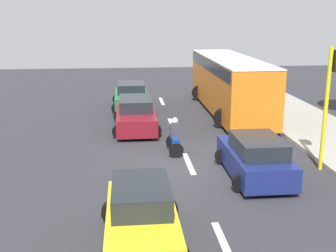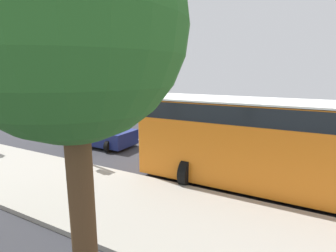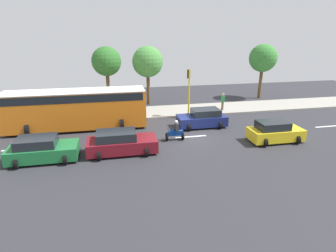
{
  "view_description": "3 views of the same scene",
  "coord_description": "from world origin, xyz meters",
  "px_view_note": "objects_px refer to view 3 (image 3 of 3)",
  "views": [
    {
      "loc": [
        -2.36,
        -15.21,
        5.6
      ],
      "look_at": [
        -0.55,
        2.58,
        0.83
      ],
      "focal_mm": 45.24,
      "sensor_mm": 36.0,
      "label": 1
    },
    {
      "loc": [
        13.05,
        8.78,
        4.11
      ],
      "look_at": [
        0.16,
        1.84,
        1.09
      ],
      "focal_mm": 28.14,
      "sensor_mm": 36.0,
      "label": 2
    },
    {
      "loc": [
        -18.59,
        5.53,
        7.57
      ],
      "look_at": [
        -0.26,
        1.83,
        1.08
      ],
      "focal_mm": 29.15,
      "sensor_mm": 36.0,
      "label": 3
    }
  ],
  "objects_px": {
    "car_green": "(42,150)",
    "street_tree_center": "(263,58)",
    "car_dark_blue": "(202,118)",
    "motorcycle": "(175,132)",
    "car_maroon": "(121,143)",
    "street_tree_north": "(106,62)",
    "traffic_light_corner": "(189,86)",
    "city_bus": "(76,107)",
    "car_yellow_cab": "(275,132)",
    "pedestrian_near_signal": "(223,101)",
    "street_tree_south": "(148,62)"
  },
  "relations": [
    {
      "from": "car_dark_blue",
      "to": "street_tree_north",
      "type": "xyz_separation_m",
      "value": [
        8.51,
        7.66,
        3.93
      ]
    },
    {
      "from": "car_maroon",
      "to": "car_dark_blue",
      "type": "distance_m",
      "value": 7.95
    },
    {
      "from": "car_maroon",
      "to": "traffic_light_corner",
      "type": "xyz_separation_m",
      "value": [
        6.73,
        -6.41,
        2.22
      ]
    },
    {
      "from": "street_tree_north",
      "to": "motorcycle",
      "type": "bearing_deg",
      "value": -156.62
    },
    {
      "from": "car_yellow_cab",
      "to": "motorcycle",
      "type": "distance_m",
      "value": 7.19
    },
    {
      "from": "city_bus",
      "to": "street_tree_center",
      "type": "distance_m",
      "value": 21.51
    },
    {
      "from": "motorcycle",
      "to": "car_maroon",
      "type": "bearing_deg",
      "value": 110.39
    },
    {
      "from": "street_tree_north",
      "to": "traffic_light_corner",
      "type": "bearing_deg",
      "value": -128.71
    },
    {
      "from": "car_yellow_cab",
      "to": "car_dark_blue",
      "type": "distance_m",
      "value": 5.83
    },
    {
      "from": "car_maroon",
      "to": "street_tree_north",
      "type": "distance_m",
      "value": 13.12
    },
    {
      "from": "street_tree_north",
      "to": "pedestrian_near_signal",
      "type": "bearing_deg",
      "value": -111.98
    },
    {
      "from": "car_yellow_cab",
      "to": "street_tree_north",
      "type": "relative_size",
      "value": 0.62
    },
    {
      "from": "car_green",
      "to": "street_tree_south",
      "type": "distance_m",
      "value": 15.45
    },
    {
      "from": "street_tree_south",
      "to": "street_tree_north",
      "type": "distance_m",
      "value": 4.23
    },
    {
      "from": "city_bus",
      "to": "street_tree_south",
      "type": "distance_m",
      "value": 9.98
    },
    {
      "from": "car_green",
      "to": "street_tree_center",
      "type": "distance_m",
      "value": 25.39
    },
    {
      "from": "traffic_light_corner",
      "to": "street_tree_south",
      "type": "height_order",
      "value": "street_tree_south"
    },
    {
      "from": "car_yellow_cab",
      "to": "street_tree_center",
      "type": "bearing_deg",
      "value": -24.63
    },
    {
      "from": "traffic_light_corner",
      "to": "street_tree_south",
      "type": "bearing_deg",
      "value": 27.76
    },
    {
      "from": "car_maroon",
      "to": "car_green",
      "type": "relative_size",
      "value": 1.1
    },
    {
      "from": "street_tree_south",
      "to": "car_maroon",
      "type": "bearing_deg",
      "value": 164.38
    },
    {
      "from": "street_tree_north",
      "to": "street_tree_center",
      "type": "xyz_separation_m",
      "value": [
        0.1,
        -17.6,
        0.01
      ]
    },
    {
      "from": "pedestrian_near_signal",
      "to": "street_tree_north",
      "type": "xyz_separation_m",
      "value": [
        4.47,
        11.08,
        3.59
      ]
    },
    {
      "from": "car_dark_blue",
      "to": "street_tree_center",
      "type": "xyz_separation_m",
      "value": [
        8.61,
        -9.94,
        3.95
      ]
    },
    {
      "from": "car_dark_blue",
      "to": "traffic_light_corner",
      "type": "distance_m",
      "value": 3.56
    },
    {
      "from": "pedestrian_near_signal",
      "to": "street_tree_center",
      "type": "xyz_separation_m",
      "value": [
        4.57,
        -6.52,
        3.6
      ]
    },
    {
      "from": "car_maroon",
      "to": "car_dark_blue",
      "type": "relative_size",
      "value": 1.12
    },
    {
      "from": "street_tree_north",
      "to": "car_yellow_cab",
      "type": "bearing_deg",
      "value": -137.11
    },
    {
      "from": "car_yellow_cab",
      "to": "street_tree_center",
      "type": "relative_size",
      "value": 0.61
    },
    {
      "from": "city_bus",
      "to": "street_tree_north",
      "type": "distance_m",
      "value": 7.93
    },
    {
      "from": "car_dark_blue",
      "to": "motorcycle",
      "type": "xyz_separation_m",
      "value": [
        -2.5,
        2.9,
        -0.07
      ]
    },
    {
      "from": "car_green",
      "to": "street_tree_center",
      "type": "bearing_deg",
      "value": -59.51
    },
    {
      "from": "car_yellow_cab",
      "to": "car_dark_blue",
      "type": "xyz_separation_m",
      "value": [
        4.15,
        4.1,
        0.0
      ]
    },
    {
      "from": "city_bus",
      "to": "motorcycle",
      "type": "bearing_deg",
      "value": -118.98
    },
    {
      "from": "city_bus",
      "to": "motorcycle",
      "type": "height_order",
      "value": "city_bus"
    },
    {
      "from": "car_green",
      "to": "street_tree_north",
      "type": "xyz_separation_m",
      "value": [
        12.63,
        -4.01,
        3.93
      ]
    },
    {
      "from": "city_bus",
      "to": "street_tree_center",
      "type": "relative_size",
      "value": 1.75
    },
    {
      "from": "car_green",
      "to": "motorcycle",
      "type": "distance_m",
      "value": 8.92
    },
    {
      "from": "city_bus",
      "to": "traffic_light_corner",
      "type": "relative_size",
      "value": 2.44
    },
    {
      "from": "car_dark_blue",
      "to": "car_green",
      "type": "relative_size",
      "value": 0.98
    },
    {
      "from": "car_maroon",
      "to": "car_dark_blue",
      "type": "xyz_separation_m",
      "value": [
        3.98,
        -6.88,
        -0.0
      ]
    },
    {
      "from": "car_dark_blue",
      "to": "motorcycle",
      "type": "height_order",
      "value": "motorcycle"
    },
    {
      "from": "pedestrian_near_signal",
      "to": "street_tree_center",
      "type": "relative_size",
      "value": 0.27
    },
    {
      "from": "car_green",
      "to": "traffic_light_corner",
      "type": "distance_m",
      "value": 13.32
    },
    {
      "from": "pedestrian_near_signal",
      "to": "street_tree_north",
      "type": "distance_m",
      "value": 12.47
    },
    {
      "from": "motorcycle",
      "to": "pedestrian_near_signal",
      "type": "height_order",
      "value": "pedestrian_near_signal"
    },
    {
      "from": "car_green",
      "to": "street_tree_south",
      "type": "bearing_deg",
      "value": -33.43
    },
    {
      "from": "pedestrian_near_signal",
      "to": "street_tree_south",
      "type": "height_order",
      "value": "street_tree_south"
    },
    {
      "from": "car_dark_blue",
      "to": "street_tree_south",
      "type": "height_order",
      "value": "street_tree_south"
    },
    {
      "from": "car_green",
      "to": "motorcycle",
      "type": "bearing_deg",
      "value": -79.53
    }
  ]
}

